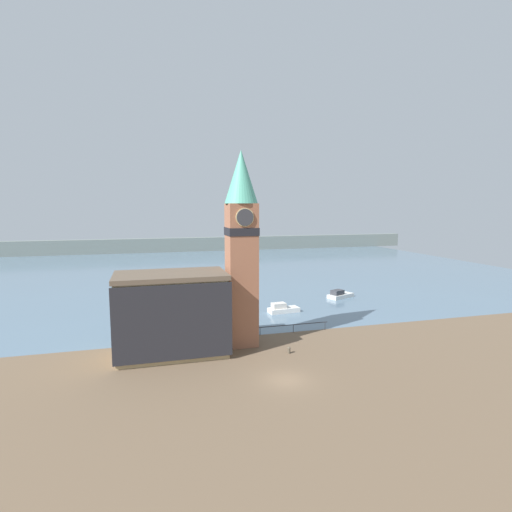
% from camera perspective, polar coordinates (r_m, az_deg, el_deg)
% --- Properties ---
extents(ground_plane, '(160.00, 160.00, 0.00)m').
position_cam_1_polar(ground_plane, '(39.35, 4.29, -17.25)').
color(ground_plane, brown).
extents(water, '(160.00, 120.00, 0.00)m').
position_cam_1_polar(water, '(109.12, -8.80, -1.59)').
color(water, slate).
rests_on(water, ground_plane).
extents(far_shoreline, '(180.00, 3.00, 5.00)m').
position_cam_1_polar(far_shoreline, '(148.36, -10.61, 1.61)').
color(far_shoreline, slate).
rests_on(far_shoreline, water).
extents(pier_railing, '(9.55, 0.08, 1.09)m').
position_cam_1_polar(pier_railing, '(52.54, 5.35, -9.85)').
color(pier_railing, '#232328').
rests_on(pier_railing, ground_plane).
extents(clock_tower, '(3.79, 3.79, 22.54)m').
position_cam_1_polar(clock_tower, '(45.95, -2.09, 1.82)').
color(clock_tower, '#935B42').
rests_on(clock_tower, ground_plane).
extents(pier_building, '(12.09, 7.08, 9.05)m').
position_cam_1_polar(pier_building, '(45.08, -11.96, -8.07)').
color(pier_building, tan).
rests_on(pier_building, ground_plane).
extents(boat_near, '(4.94, 2.42, 1.53)m').
position_cam_1_polar(boat_near, '(62.19, 3.79, -7.53)').
color(boat_near, silver).
rests_on(boat_near, water).
extents(boat_far, '(5.39, 3.89, 1.48)m').
position_cam_1_polar(boat_far, '(73.34, 11.86, -5.44)').
color(boat_far, silver).
rests_on(boat_far, water).
extents(mooring_bollard_near, '(0.37, 0.37, 0.76)m').
position_cam_1_polar(mooring_bollard_near, '(45.62, 4.72, -13.21)').
color(mooring_bollard_near, brown).
rests_on(mooring_bollard_near, ground_plane).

